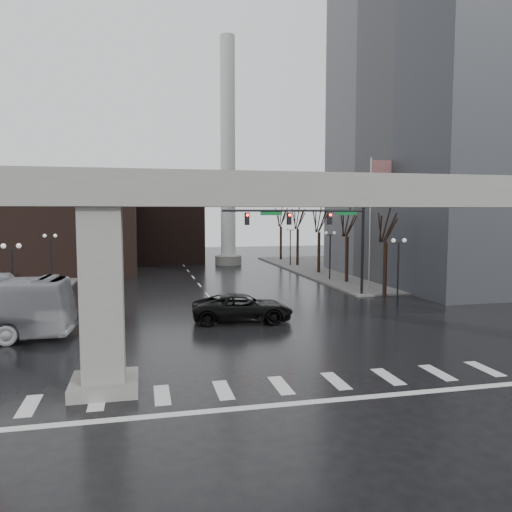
{
  "coord_description": "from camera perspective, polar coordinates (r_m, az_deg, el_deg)",
  "views": [
    {
      "loc": [
        -5.48,
        -20.15,
        7.09
      ],
      "look_at": [
        1.12,
        8.39,
        4.5
      ],
      "focal_mm": 35.0,
      "sensor_mm": 36.0,
      "label": 1
    }
  ],
  "objects": [
    {
      "name": "ground",
      "position": [
        22.05,
        2.13,
        -13.71
      ],
      "size": [
        160.0,
        160.0,
        0.0
      ],
      "primitive_type": "plane",
      "color": "black",
      "rests_on": "ground"
    },
    {
      "name": "sidewalk_ne",
      "position": [
        64.76,
        16.15,
        -1.37
      ],
      "size": [
        28.0,
        36.0,
        0.15
      ],
      "primitive_type": "cube",
      "color": "slate",
      "rests_on": "ground"
    },
    {
      "name": "elevated_guideway",
      "position": [
        21.25,
        5.5,
        4.46
      ],
      "size": [
        48.0,
        2.6,
        8.7
      ],
      "color": "gray",
      "rests_on": "ground"
    },
    {
      "name": "office_tower",
      "position": [
        58.69,
        23.5,
        18.36
      ],
      "size": [
        22.0,
        26.0,
        42.0
      ],
      "primitive_type": "cube",
      "color": "slate",
      "rests_on": "ground"
    },
    {
      "name": "building_far_left",
      "position": [
        62.76,
        -20.85,
        2.82
      ],
      "size": [
        16.0,
        14.0,
        10.0
      ],
      "primitive_type": "cube",
      "color": "black",
      "rests_on": "ground"
    },
    {
      "name": "building_far_mid",
      "position": [
        72.3,
        -10.27,
        2.52
      ],
      "size": [
        10.0,
        10.0,
        8.0
      ],
      "primitive_type": "cube",
      "color": "black",
      "rests_on": "ground"
    },
    {
      "name": "smokestack",
      "position": [
        67.43,
        -3.23,
        10.37
      ],
      "size": [
        3.6,
        3.6,
        30.0
      ],
      "color": "silver",
      "rests_on": "ground"
    },
    {
      "name": "signal_mast_arm",
      "position": [
        41.57,
        7.36,
        3.27
      ],
      "size": [
        12.12,
        0.43,
        8.0
      ],
      "color": "black",
      "rests_on": "ground"
    },
    {
      "name": "flagpole_assembly",
      "position": [
        46.99,
        13.26,
        5.46
      ],
      "size": [
        2.06,
        0.12,
        12.0
      ],
      "color": "silver",
      "rests_on": "ground"
    },
    {
      "name": "lamp_right_0",
      "position": [
        39.24,
        15.96,
        -0.43
      ],
      "size": [
        1.22,
        0.32,
        5.11
      ],
      "color": "black",
      "rests_on": "ground"
    },
    {
      "name": "lamp_right_1",
      "position": [
        51.88,
        8.46,
        1.0
      ],
      "size": [
        1.22,
        0.32,
        5.11
      ],
      "color": "black",
      "rests_on": "ground"
    },
    {
      "name": "lamp_right_2",
      "position": [
        65.08,
        3.94,
        1.86
      ],
      "size": [
        1.22,
        0.32,
        5.11
      ],
      "color": "black",
      "rests_on": "ground"
    },
    {
      "name": "lamp_left_0",
      "position": [
        35.26,
        -26.11,
        -1.35
      ],
      "size": [
        1.22,
        0.32,
        5.11
      ],
      "color": "black",
      "rests_on": "ground"
    },
    {
      "name": "lamp_left_1",
      "position": [
        48.95,
        -22.43,
        0.43
      ],
      "size": [
        1.22,
        0.32,
        5.11
      ],
      "color": "black",
      "rests_on": "ground"
    },
    {
      "name": "lamp_left_2",
      "position": [
        62.77,
        -20.36,
        1.43
      ],
      "size": [
        1.22,
        0.32,
        5.11
      ],
      "color": "black",
      "rests_on": "ground"
    },
    {
      "name": "tree_right_0",
      "position": [
        43.31,
        14.56,
        -0.81
      ],
      "size": [
        1.09,
        1.58,
        7.5
      ],
      "color": "black",
      "rests_on": "ground"
    },
    {
      "name": "tree_right_1",
      "position": [
        50.5,
        10.37,
        0.15
      ],
      "size": [
        1.09,
        1.61,
        7.67
      ],
      "color": "black",
      "rests_on": "ground"
    },
    {
      "name": "tree_right_2",
      "position": [
        57.9,
        7.23,
        0.88
      ],
      "size": [
        1.1,
        1.63,
        7.85
      ],
      "color": "black",
      "rests_on": "ground"
    },
    {
      "name": "tree_right_3",
      "position": [
        65.44,
        4.8,
        1.43
      ],
      "size": [
        1.11,
        1.66,
        8.02
      ],
      "color": "black",
      "rests_on": "ground"
    },
    {
      "name": "tree_right_4",
      "position": [
        73.08,
        2.88,
        1.87
      ],
      "size": [
        1.12,
        1.69,
        8.19
      ],
      "color": "black",
      "rests_on": "ground"
    },
    {
      "name": "pickup_truck",
      "position": [
        32.44,
        -1.55,
        -5.95
      ],
      "size": [
        6.81,
        3.78,
        1.8
      ],
      "primitive_type": "imported",
      "rotation": [
        0.0,
        0.0,
        1.45
      ],
      "color": "black",
      "rests_on": "ground"
    }
  ]
}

